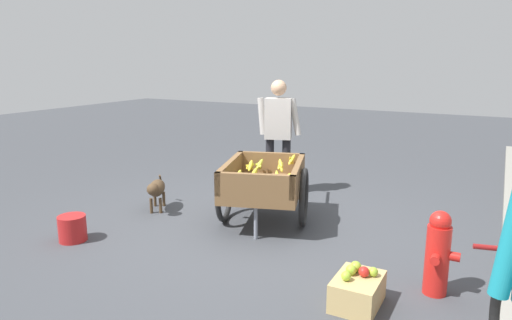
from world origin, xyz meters
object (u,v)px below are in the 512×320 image
object	(u,v)px
dog	(156,189)
plastic_bucket	(72,228)
fire_hydrant	(438,253)
vendor_person	(278,128)
fruit_cart	(263,185)
apple_crate	(357,290)

from	to	relation	value
dog	plastic_bucket	world-z (taller)	dog
dog	fire_hydrant	size ratio (longest dim) A/B	0.89
vendor_person	dog	xyz separation A→B (m)	(1.32, -0.96, -0.63)
vendor_person	fire_hydrant	bearing A→B (deg)	50.43
dog	plastic_bucket	bearing A→B (deg)	-6.64
dog	fruit_cart	bearing A→B (deg)	100.08
vendor_person	apple_crate	distance (m)	3.00
vendor_person	dog	bearing A→B (deg)	-35.96
fire_hydrant	apple_crate	size ratio (longest dim) A/B	1.52
dog	fire_hydrant	distance (m)	3.25
fire_hydrant	apple_crate	xyz separation A→B (m)	(0.46, -0.48, -0.21)
apple_crate	plastic_bucket	bearing A→B (deg)	-87.20
fruit_cart	vendor_person	bearing A→B (deg)	-162.29
fire_hydrant	plastic_bucket	size ratio (longest dim) A/B	2.46
fruit_cart	apple_crate	size ratio (longest dim) A/B	4.10
vendor_person	fire_hydrant	world-z (taller)	vendor_person
plastic_bucket	fruit_cart	bearing A→B (deg)	133.30
fruit_cart	apple_crate	world-z (taller)	fruit_cart
plastic_bucket	apple_crate	world-z (taller)	apple_crate
vendor_person	plastic_bucket	size ratio (longest dim) A/B	5.56
fruit_cart	apple_crate	xyz separation A→B (m)	(1.22, 1.41, -0.32)
dog	apple_crate	world-z (taller)	dog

